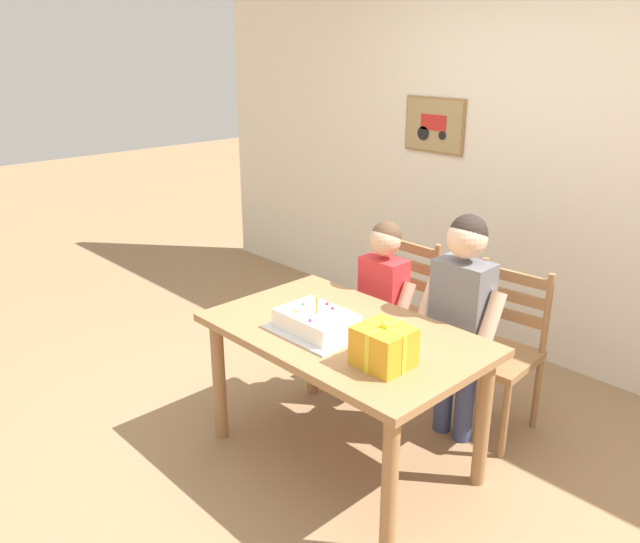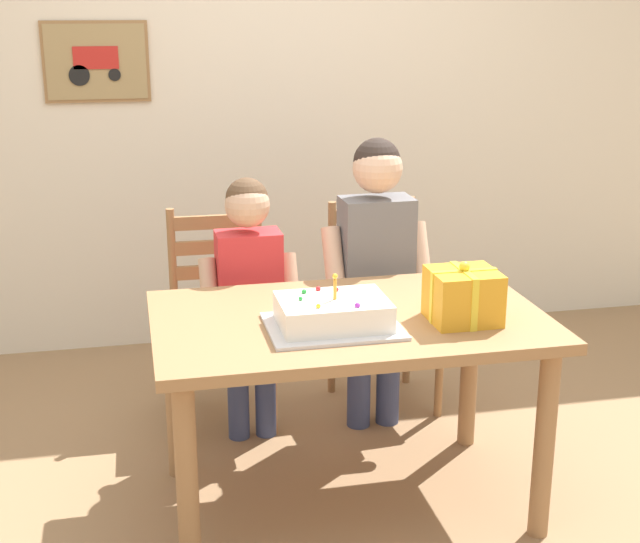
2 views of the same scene
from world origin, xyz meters
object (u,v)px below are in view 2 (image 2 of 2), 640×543
chair_left (220,316)px  child_older (376,257)px  gift_box_red_large (463,296)px  dining_table (349,343)px  child_younger (249,285)px  birthday_cake (333,314)px  chair_right (382,304)px

chair_left → child_older: bearing=-20.3°
gift_box_red_large → chair_left: 1.25m
gift_box_red_large → chair_left: gift_box_red_large is taller
dining_table → gift_box_red_large: size_ratio=5.90×
gift_box_red_large → child_older: 0.73m
gift_box_red_large → child_younger: (-0.63, 0.73, -0.15)m
dining_table → birthday_cake: birthday_cake is taller
dining_table → child_younger: (-0.27, 0.59, 0.05)m
birthday_cake → child_younger: (-0.18, 0.70, -0.10)m
dining_table → child_younger: child_younger is taller
birthday_cake → child_younger: child_younger is taller
dining_table → chair_right: size_ratio=1.47×
birthday_cake → child_older: 0.78m
birthday_cake → chair_right: size_ratio=0.48×
birthday_cake → chair_left: birthday_cake is taller
birthday_cake → child_older: bearing=63.6°
dining_table → chair_right: 0.92m
dining_table → chair_left: chair_left is taller
dining_table → child_younger: 0.65m
chair_right → child_older: child_older is taller
chair_right → dining_table: bearing=-113.7°
chair_right → child_older: size_ratio=0.73×
child_older → birthday_cake: bearing=-116.4°
child_younger → child_older: bearing=-0.0°
chair_left → child_younger: child_younger is taller
dining_table → chair_left: size_ratio=1.47×
chair_right → child_older: bearing=-112.8°
birthday_cake → chair_left: (-0.28, 0.93, -0.31)m
chair_right → child_younger: bearing=-159.8°
dining_table → birthday_cake: bearing=-127.3°
child_younger → birthday_cake: bearing=-75.3°
chair_left → child_older: 0.73m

